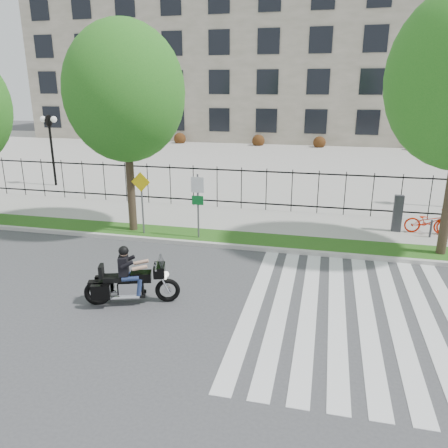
# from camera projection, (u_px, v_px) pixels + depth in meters

# --- Properties ---
(ground) EXTENTS (120.00, 120.00, 0.00)m
(ground) POSITION_uv_depth(u_px,v_px,m) (179.00, 294.00, 12.68)
(ground) COLOR #3E3E41
(ground) RESTS_ON ground
(curb) EXTENTS (60.00, 0.20, 0.15)m
(curb) POSITION_uv_depth(u_px,v_px,m) (215.00, 245.00, 16.46)
(curb) COLOR #B7B4AC
(curb) RESTS_ON ground
(grass_verge) EXTENTS (60.00, 1.50, 0.15)m
(grass_verge) POSITION_uv_depth(u_px,v_px,m) (220.00, 238.00, 17.25)
(grass_verge) COLOR #184C13
(grass_verge) RESTS_ON ground
(sidewalk) EXTENTS (60.00, 3.50, 0.15)m
(sidewalk) POSITION_uv_depth(u_px,v_px,m) (234.00, 220.00, 19.57)
(sidewalk) COLOR #ADA9A2
(sidewalk) RESTS_ON ground
(plaza) EXTENTS (80.00, 34.00, 0.10)m
(plaza) POSITION_uv_depth(u_px,v_px,m) (279.00, 160.00, 35.87)
(plaza) COLOR #ADA9A2
(plaza) RESTS_ON ground
(crosswalk_stripes) EXTENTS (5.70, 8.00, 0.01)m
(crosswalk_stripes) POSITION_uv_depth(u_px,v_px,m) (351.00, 313.00, 11.61)
(crosswalk_stripes) COLOR silver
(crosswalk_stripes) RESTS_ON ground
(iron_fence) EXTENTS (30.00, 0.06, 2.00)m
(iron_fence) POSITION_uv_depth(u_px,v_px,m) (241.00, 188.00, 20.88)
(iron_fence) COLOR black
(iron_fence) RESTS_ON sidewalk
(office_building) EXTENTS (60.00, 21.90, 20.15)m
(office_building) POSITION_uv_depth(u_px,v_px,m) (301.00, 50.00, 51.41)
(office_building) COLOR gray
(office_building) RESTS_ON ground
(lamp_post_left) EXTENTS (1.06, 0.70, 4.25)m
(lamp_post_left) POSITION_uv_depth(u_px,v_px,m) (50.00, 133.00, 25.52)
(lamp_post_left) COLOR black
(lamp_post_left) RESTS_ON ground
(street_tree_1) EXTENTS (4.56, 4.56, 8.05)m
(street_tree_1) POSITION_uv_depth(u_px,v_px,m) (125.00, 93.00, 16.43)
(street_tree_1) COLOR #34251C
(street_tree_1) RESTS_ON grass_verge
(sign_pole_regulatory) EXTENTS (0.50, 0.09, 2.50)m
(sign_pole_regulatory) POSITION_uv_depth(u_px,v_px,m) (198.00, 198.00, 16.58)
(sign_pole_regulatory) COLOR #59595B
(sign_pole_regulatory) RESTS_ON grass_verge
(sign_pole_warning) EXTENTS (0.78, 0.09, 2.49)m
(sign_pole_warning) POSITION_uv_depth(u_px,v_px,m) (142.00, 195.00, 17.09)
(sign_pole_warning) COLOR #59595B
(sign_pole_warning) RESTS_ON grass_verge
(motorcycle_rider) EXTENTS (2.55, 1.24, 2.04)m
(motorcycle_rider) POSITION_uv_depth(u_px,v_px,m) (131.00, 281.00, 11.99)
(motorcycle_rider) COLOR black
(motorcycle_rider) RESTS_ON ground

